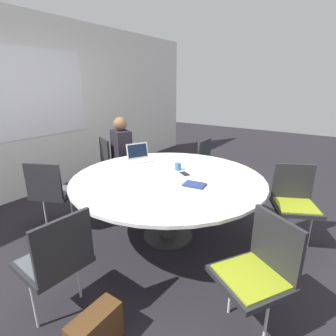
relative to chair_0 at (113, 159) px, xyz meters
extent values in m
plane|color=black|center=(-0.65, -1.52, -0.53)|extent=(16.00, 16.00, 0.00)
cube|color=silver|center=(-0.65, 0.97, 0.82)|extent=(8.00, 0.06, 2.70)
cube|color=white|center=(-0.65, 0.94, 1.02)|extent=(1.80, 0.01, 1.30)
cylinder|color=#333333|center=(-0.65, -1.52, -0.52)|extent=(0.57, 0.57, 0.02)
cylinder|color=#333333|center=(-0.65, -1.52, -0.17)|extent=(0.20, 0.20, 0.68)
cylinder|color=white|center=(-0.65, -1.52, 0.19)|extent=(2.07, 2.07, 0.03)
cube|color=#262628|center=(0.06, -0.03, -0.07)|extent=(0.57, 0.58, 0.04)
cube|color=olive|center=(0.06, -0.03, -0.05)|extent=(0.50, 0.51, 0.01)
cube|color=#262628|center=(-0.12, 0.05, 0.15)|extent=(0.21, 0.39, 0.40)
cylinder|color=silver|center=(0.14, 0.13, -0.31)|extent=(0.02, 0.02, 0.44)
cylinder|color=silver|center=(-0.02, -0.19, -0.31)|extent=(0.02, 0.02, 0.44)
cube|color=#262628|center=(-1.24, -0.31, -0.07)|extent=(0.57, 0.58, 0.04)
cube|color=#4C5156|center=(-1.24, -0.31, -0.05)|extent=(0.50, 0.51, 0.01)
cube|color=#262628|center=(-1.41, -0.39, 0.15)|extent=(0.21, 0.39, 0.40)
cylinder|color=silver|center=(-1.32, -0.14, -0.31)|extent=(0.02, 0.02, 0.44)
cylinder|color=silver|center=(-1.16, -0.47, -0.31)|extent=(0.02, 0.02, 0.44)
cube|color=#262628|center=(-2.00, -1.43, -0.07)|extent=(0.47, 0.45, 0.04)
cube|color=#4C5156|center=(-2.00, -1.43, -0.05)|extent=(0.41, 0.40, 0.01)
cube|color=#262628|center=(-2.01, -1.62, 0.15)|extent=(0.42, 0.06, 0.40)
cylinder|color=silver|center=(-2.18, -1.42, -0.31)|extent=(0.02, 0.02, 0.44)
cylinder|color=silver|center=(-1.82, -1.44, -0.31)|extent=(0.02, 0.02, 0.44)
cube|color=#262628|center=(-1.36, -2.67, -0.07)|extent=(0.59, 0.60, 0.04)
cube|color=olive|center=(-1.36, -2.67, -0.05)|extent=(0.52, 0.52, 0.01)
cube|color=#262628|center=(-1.20, -2.78, 0.15)|extent=(0.25, 0.37, 0.40)
cylinder|color=silver|center=(-1.46, -2.83, -0.31)|extent=(0.02, 0.02, 0.44)
cylinder|color=silver|center=(-1.27, -2.52, -0.31)|extent=(0.02, 0.02, 0.44)
cube|color=#262628|center=(-0.05, -2.74, -0.07)|extent=(0.57, 0.58, 0.04)
cube|color=olive|center=(-0.05, -2.74, -0.05)|extent=(0.50, 0.51, 0.01)
cube|color=#262628|center=(0.13, -2.65, 0.15)|extent=(0.21, 0.39, 0.40)
cylinder|color=silver|center=(0.03, -2.90, -0.31)|extent=(0.02, 0.02, 0.44)
cylinder|color=silver|center=(-0.13, -2.58, -0.31)|extent=(0.02, 0.02, 0.44)
cube|color=#262628|center=(0.71, -1.48, -0.07)|extent=(0.45, 0.44, 0.04)
cube|color=teal|center=(0.71, -1.48, -0.05)|extent=(0.40, 0.38, 0.01)
cube|color=#262628|center=(0.70, -1.28, 0.15)|extent=(0.42, 0.04, 0.40)
cylinder|color=silver|center=(0.89, -1.47, -0.31)|extent=(0.02, 0.02, 0.44)
cylinder|color=silver|center=(0.53, -1.48, -0.31)|extent=(0.02, 0.02, 0.44)
cylinder|color=#231E28|center=(0.09, -0.21, -0.29)|extent=(0.10, 0.10, 0.48)
cylinder|color=#231E28|center=(0.01, -0.37, -0.29)|extent=(0.10, 0.10, 0.48)
cube|color=#231E28|center=(-0.04, -0.25, 0.22)|extent=(0.35, 0.42, 0.55)
sphere|color=brown|center=(-0.04, -0.25, 0.60)|extent=(0.20, 0.20, 0.20)
cube|color=silver|center=(-0.35, -0.90, 0.21)|extent=(0.37, 0.34, 0.02)
cube|color=silver|center=(-0.30, -0.79, 0.32)|extent=(0.29, 0.17, 0.20)
cube|color=black|center=(-0.30, -0.80, 0.32)|extent=(0.26, 0.15, 0.17)
cube|color=navy|center=(-0.71, -1.89, 0.21)|extent=(0.18, 0.23, 0.02)
cylinder|color=#33669E|center=(-0.39, -1.49, 0.24)|extent=(0.07, 0.07, 0.08)
cube|color=black|center=(-0.47, -1.63, 0.21)|extent=(0.13, 0.16, 0.01)
cube|color=#513319|center=(-2.04, -1.90, -0.39)|extent=(0.36, 0.16, 0.28)
camera|label=1|loc=(-2.85, -3.03, 1.17)|focal=28.00mm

